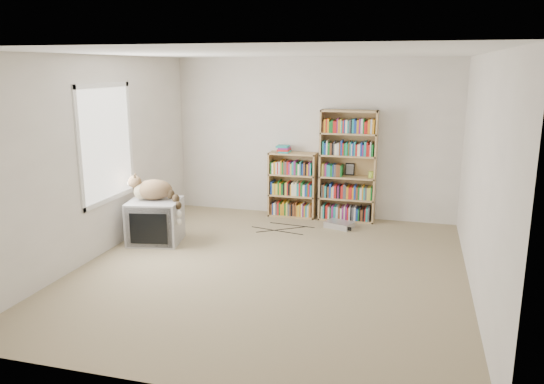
% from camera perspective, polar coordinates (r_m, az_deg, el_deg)
% --- Properties ---
extents(floor, '(4.50, 5.00, 0.01)m').
position_cam_1_polar(floor, '(6.39, -0.12, -8.31)').
color(floor, gray).
rests_on(floor, ground).
extents(wall_back, '(4.50, 0.02, 2.50)m').
position_cam_1_polar(wall_back, '(8.45, 4.43, 5.77)').
color(wall_back, silver).
rests_on(wall_back, floor).
extents(wall_front, '(4.50, 0.02, 2.50)m').
position_cam_1_polar(wall_front, '(3.76, -10.38, -4.03)').
color(wall_front, silver).
rests_on(wall_front, floor).
extents(wall_left, '(0.02, 5.00, 2.50)m').
position_cam_1_polar(wall_left, '(6.98, -18.26, 3.53)').
color(wall_left, silver).
rests_on(wall_left, floor).
extents(wall_right, '(0.02, 5.00, 2.50)m').
position_cam_1_polar(wall_right, '(5.87, 21.58, 1.51)').
color(wall_right, silver).
rests_on(wall_right, floor).
extents(ceiling, '(4.50, 5.00, 0.02)m').
position_cam_1_polar(ceiling, '(5.94, -0.13, 14.71)').
color(ceiling, white).
rests_on(ceiling, wall_back).
extents(window, '(0.02, 1.22, 1.52)m').
position_cam_1_polar(window, '(7.11, -17.38, 5.00)').
color(window, white).
rests_on(window, wall_left).
extents(crt_tv, '(0.78, 0.73, 0.59)m').
position_cam_1_polar(crt_tv, '(7.44, -12.42, -3.09)').
color(crt_tv, '#9F9FA2').
rests_on(crt_tv, floor).
extents(cat, '(0.84, 0.52, 0.60)m').
position_cam_1_polar(cat, '(7.35, -12.26, -0.09)').
color(cat, '#3D2D19').
rests_on(cat, crt_tv).
extents(bookcase_tall, '(0.86, 0.30, 1.72)m').
position_cam_1_polar(bookcase_tall, '(8.29, 8.17, 2.52)').
color(bookcase_tall, tan).
rests_on(bookcase_tall, floor).
extents(bookcase_short, '(0.75, 0.30, 1.03)m').
position_cam_1_polar(bookcase_short, '(8.51, 2.24, 0.58)').
color(bookcase_short, tan).
rests_on(bookcase_short, floor).
extents(book_stack, '(0.19, 0.25, 0.11)m').
position_cam_1_polar(book_stack, '(8.41, 1.26, 4.66)').
color(book_stack, red).
rests_on(book_stack, bookcase_short).
extents(green_mug, '(0.09, 0.09, 0.10)m').
position_cam_1_polar(green_mug, '(8.25, 10.65, 1.88)').
color(green_mug, '#9CC638').
rests_on(green_mug, bookcase_tall).
extents(framed_print, '(0.14, 0.05, 0.19)m').
position_cam_1_polar(framed_print, '(8.37, 8.39, 2.46)').
color(framed_print, black).
rests_on(framed_print, bookcase_tall).
extents(dvd_player, '(0.46, 0.39, 0.09)m').
position_cam_1_polar(dvd_player, '(8.03, 7.25, -3.50)').
color(dvd_player, silver).
rests_on(dvd_player, floor).
extents(wall_outlet, '(0.01, 0.08, 0.13)m').
position_cam_1_polar(wall_outlet, '(7.93, -14.09, -1.97)').
color(wall_outlet, silver).
rests_on(wall_outlet, wall_left).
extents(floor_cables, '(1.20, 0.70, 0.01)m').
position_cam_1_polar(floor_cables, '(7.89, 0.10, -4.00)').
color(floor_cables, black).
rests_on(floor_cables, floor).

